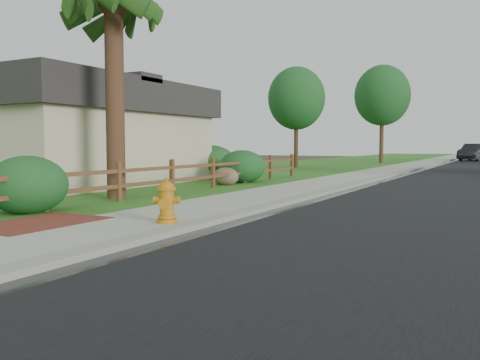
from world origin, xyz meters
The scene contains 18 objects.
ground centered at (0.00, 0.00, 0.00)m, with size 120.00×120.00×0.00m, color #33281C.
curb centered at (0.40, 35.00, 0.06)m, with size 0.40×90.00×0.12m, color gray.
wet_gutter centered at (0.75, 35.00, 0.02)m, with size 0.50×90.00×0.00m, color black.
sidewalk centered at (-0.90, 35.00, 0.05)m, with size 2.20×90.00×0.10m, color #A49F8F.
grass_strip centered at (-2.80, 35.00, 0.03)m, with size 1.60×90.00×0.06m, color #25621C.
lawn_near centered at (-8.00, 35.00, 0.02)m, with size 9.00×90.00×0.04m, color #25621C.
brick_patch centered at (-2.20, -1.00, 0.06)m, with size 1.60×2.40×0.11m, color maroon.
ranch_fence centered at (-3.60, 6.40, 0.62)m, with size 0.12×16.92×1.10m.
palm_tree centered at (-4.30, 3.50, 5.52)m, with size 3.60×3.60×6.60m.
house centered at (-11.00, 7.00, 2.08)m, with size 10.60×9.60×4.05m.
fire_hydrant centered at (-0.10, 0.15, 0.48)m, with size 0.55×0.45×0.84m.
dark_car_far centered at (2.45, 45.00, 0.83)m, with size 1.72×4.93×1.62m, color black.
boulder centered at (-3.90, 9.03, 0.35)m, with size 1.04×0.78×0.69m, color brown.
shrub_a centered at (-3.90, 0.19, 0.65)m, with size 1.74×1.74×1.31m, color #1A491F.
shrub_c centered at (-3.90, 10.36, 0.67)m, with size 1.84×1.84×1.33m, color #1A491F.
shrub_d centered at (-6.47, 12.18, 0.76)m, with size 2.24×2.24×1.52m, color #1A491F.
tree_near_left centered at (-7.00, 23.84, 4.56)m, with size 3.74×3.74×6.63m.
tree_mid_left centered at (-3.90, 34.90, 5.54)m, with size 4.49×4.49×8.03m.
Camera 1 is at (5.50, -7.45, 1.55)m, focal length 38.00 mm.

